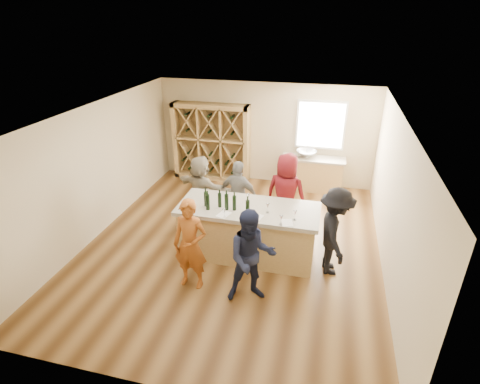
% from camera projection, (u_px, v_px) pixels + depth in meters
% --- Properties ---
extents(floor, '(6.00, 7.00, 0.10)m').
position_uv_depth(floor, '(233.00, 246.00, 7.99)').
color(floor, brown).
rests_on(floor, ground).
extents(ceiling, '(6.00, 7.00, 0.10)m').
position_uv_depth(ceiling, '(232.00, 111.00, 6.73)').
color(ceiling, white).
rests_on(ceiling, ground).
extents(wall_back, '(6.00, 0.10, 2.80)m').
position_uv_depth(wall_back, '(265.00, 133.00, 10.46)').
color(wall_back, beige).
rests_on(wall_back, ground).
extents(wall_front, '(6.00, 0.10, 2.80)m').
position_uv_depth(wall_front, '(153.00, 310.00, 4.26)').
color(wall_front, beige).
rests_on(wall_front, ground).
extents(wall_left, '(0.10, 7.00, 2.80)m').
position_uv_depth(wall_left, '(95.00, 170.00, 8.02)').
color(wall_left, beige).
rests_on(wall_left, ground).
extents(wall_right, '(0.10, 7.00, 2.80)m').
position_uv_depth(wall_right, '(397.00, 201.00, 6.70)').
color(wall_right, beige).
rests_on(wall_right, ground).
extents(window_frame, '(1.30, 0.06, 1.30)m').
position_uv_depth(window_frame, '(321.00, 125.00, 9.91)').
color(window_frame, white).
rests_on(window_frame, wall_back).
extents(window_pane, '(1.18, 0.01, 1.18)m').
position_uv_depth(window_pane, '(321.00, 125.00, 9.88)').
color(window_pane, white).
rests_on(window_pane, wall_back).
extents(wine_rack, '(2.20, 0.45, 2.20)m').
position_uv_depth(wine_rack, '(211.00, 142.00, 10.67)').
color(wine_rack, tan).
rests_on(wine_rack, floor).
extents(back_counter_base, '(1.60, 0.58, 0.86)m').
position_uv_depth(back_counter_base, '(312.00, 174.00, 10.28)').
color(back_counter_base, tan).
rests_on(back_counter_base, floor).
extents(back_counter_top, '(1.70, 0.62, 0.06)m').
position_uv_depth(back_counter_top, '(313.00, 159.00, 10.08)').
color(back_counter_top, '#A59C87').
rests_on(back_counter_top, back_counter_base).
extents(sink, '(0.54, 0.54, 0.19)m').
position_uv_depth(sink, '(306.00, 154.00, 10.06)').
color(sink, silver).
rests_on(sink, back_counter_top).
extents(faucet, '(0.02, 0.02, 0.30)m').
position_uv_depth(faucet, '(307.00, 150.00, 10.20)').
color(faucet, silver).
rests_on(faucet, back_counter_top).
extents(tasting_counter_base, '(2.60, 1.00, 1.00)m').
position_uv_depth(tasting_counter_base, '(248.00, 233.00, 7.43)').
color(tasting_counter_base, tan).
rests_on(tasting_counter_base, floor).
extents(tasting_counter_top, '(2.72, 1.12, 0.08)m').
position_uv_depth(tasting_counter_top, '(248.00, 209.00, 7.20)').
color(tasting_counter_top, '#A59C87').
rests_on(tasting_counter_top, tasting_counter_base).
extents(wine_bottle_a, '(0.09, 0.09, 0.30)m').
position_uv_depth(wine_bottle_a, '(206.00, 199.00, 7.17)').
color(wine_bottle_a, black).
rests_on(wine_bottle_a, tasting_counter_top).
extents(wine_bottle_b, '(0.09, 0.09, 0.31)m').
position_uv_depth(wine_bottle_b, '(208.00, 202.00, 7.03)').
color(wine_bottle_b, black).
rests_on(wine_bottle_b, tasting_counter_top).
extents(wine_bottle_c, '(0.09, 0.09, 0.29)m').
position_uv_depth(wine_bottle_c, '(220.00, 200.00, 7.13)').
color(wine_bottle_c, black).
rests_on(wine_bottle_c, tasting_counter_top).
extents(wine_bottle_d, '(0.09, 0.09, 0.31)m').
position_uv_depth(wine_bottle_d, '(227.00, 202.00, 7.03)').
color(wine_bottle_d, black).
rests_on(wine_bottle_d, tasting_counter_top).
extents(wine_bottle_e, '(0.08, 0.08, 0.29)m').
position_uv_depth(wine_bottle_e, '(234.00, 203.00, 7.02)').
color(wine_bottle_e, black).
rests_on(wine_bottle_e, tasting_counter_top).
extents(wine_glass_a, '(0.07, 0.07, 0.17)m').
position_uv_depth(wine_glass_a, '(224.00, 213.00, 6.79)').
color(wine_glass_a, white).
rests_on(wine_glass_a, tasting_counter_top).
extents(wine_glass_b, '(0.08, 0.08, 0.17)m').
position_uv_depth(wine_glass_b, '(253.00, 217.00, 6.67)').
color(wine_glass_b, white).
rests_on(wine_glass_b, tasting_counter_top).
extents(wine_glass_c, '(0.07, 0.07, 0.17)m').
position_uv_depth(wine_glass_c, '(281.00, 220.00, 6.56)').
color(wine_glass_c, white).
rests_on(wine_glass_c, tasting_counter_top).
extents(wine_glass_d, '(0.08, 0.08, 0.20)m').
position_uv_depth(wine_glass_d, '(268.00, 208.00, 6.95)').
color(wine_glass_d, white).
rests_on(wine_glass_d, tasting_counter_top).
extents(wine_glass_e, '(0.07, 0.07, 0.19)m').
position_uv_depth(wine_glass_e, '(295.00, 215.00, 6.70)').
color(wine_glass_e, white).
rests_on(wine_glass_e, tasting_counter_top).
extents(tasting_menu_a, '(0.26, 0.31, 0.00)m').
position_uv_depth(tasting_menu_a, '(224.00, 214.00, 6.92)').
color(tasting_menu_a, white).
rests_on(tasting_menu_a, tasting_counter_top).
extents(tasting_menu_b, '(0.30, 0.36, 0.00)m').
position_uv_depth(tasting_menu_b, '(255.00, 218.00, 6.81)').
color(tasting_menu_b, white).
rests_on(tasting_menu_b, tasting_counter_top).
extents(tasting_menu_c, '(0.25, 0.30, 0.00)m').
position_uv_depth(tasting_menu_c, '(287.00, 223.00, 6.65)').
color(tasting_menu_c, white).
rests_on(tasting_menu_c, tasting_counter_top).
extents(person_near_left, '(0.64, 0.48, 1.69)m').
position_uv_depth(person_near_left, '(190.00, 245.00, 6.44)').
color(person_near_left, '#994C19').
rests_on(person_near_left, floor).
extents(person_near_right, '(0.92, 0.70, 1.69)m').
position_uv_depth(person_near_right, '(252.00, 257.00, 6.13)').
color(person_near_right, '#191E38').
rests_on(person_near_right, floor).
extents(person_server, '(0.71, 1.18, 1.71)m').
position_uv_depth(person_server, '(335.00, 232.00, 6.80)').
color(person_server, black).
rests_on(person_server, floor).
extents(person_far_mid, '(1.02, 0.66, 1.61)m').
position_uv_depth(person_far_mid, '(239.00, 196.00, 8.25)').
color(person_far_mid, slate).
rests_on(person_far_mid, floor).
extents(person_far_right, '(0.99, 0.74, 1.83)m').
position_uv_depth(person_far_right, '(286.00, 194.00, 8.07)').
color(person_far_right, '#590F14').
rests_on(person_far_right, floor).
extents(person_far_left, '(1.58, 1.01, 1.60)m').
position_uv_depth(person_far_left, '(201.00, 189.00, 8.56)').
color(person_far_left, gray).
rests_on(person_far_left, floor).
extents(wine_bottle_f, '(0.07, 0.07, 0.30)m').
position_uv_depth(wine_bottle_f, '(248.00, 208.00, 6.84)').
color(wine_bottle_f, black).
rests_on(wine_bottle_f, tasting_counter_top).
extents(wine_glass_f, '(0.07, 0.07, 0.18)m').
position_uv_depth(wine_glass_f, '(248.00, 198.00, 7.33)').
color(wine_glass_f, white).
rests_on(wine_glass_f, tasting_counter_top).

